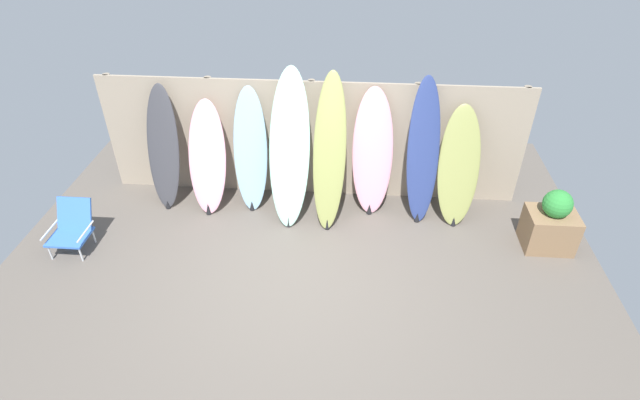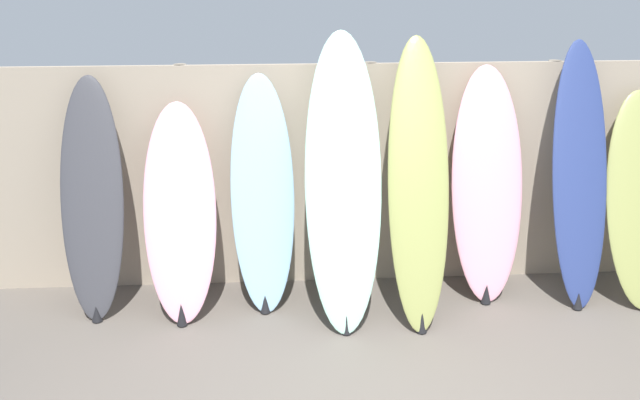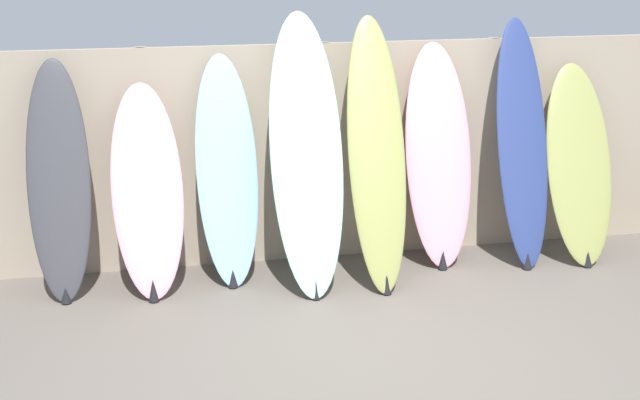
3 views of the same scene
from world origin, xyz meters
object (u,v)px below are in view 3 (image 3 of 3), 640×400
(surfboard_charcoal_0, at_px, (59,182))
(surfboard_skyblue_2, at_px, (227,173))
(surfboard_olive_4, at_px, (377,155))
(surfboard_seafoam_3, at_px, (306,155))
(surfboard_pink_5, at_px, (439,157))
(surfboard_navy_6, at_px, (522,145))
(surfboard_olive_7, at_px, (579,165))
(surfboard_pink_1, at_px, (147,192))

(surfboard_charcoal_0, xyz_separation_m, surfboard_skyblue_2, (1.25, 0.03, -0.01))
(surfboard_olive_4, bearing_deg, surfboard_seafoam_3, 178.38)
(surfboard_pink_5, bearing_deg, surfboard_navy_6, -7.39)
(surfboard_skyblue_2, xyz_separation_m, surfboard_olive_7, (2.90, -0.08, -0.07))
(surfboard_skyblue_2, relative_size, surfboard_navy_6, 0.88)
(surfboard_olive_4, relative_size, surfboard_navy_6, 1.02)
(surfboard_charcoal_0, bearing_deg, surfboard_navy_6, -0.36)
(surfboard_charcoal_0, height_order, surfboard_pink_1, surfboard_charcoal_0)
(surfboard_olive_4, distance_m, surfboard_olive_7, 1.79)
(surfboard_seafoam_3, bearing_deg, surfboard_olive_7, 3.00)
(surfboard_olive_4, bearing_deg, surfboard_navy_6, 7.17)
(surfboard_charcoal_0, bearing_deg, surfboard_olive_7, -0.63)
(surfboard_skyblue_2, relative_size, surfboard_pink_5, 0.97)
(surfboard_pink_1, distance_m, surfboard_olive_4, 1.76)
(surfboard_skyblue_2, bearing_deg, surfboard_seafoam_3, -18.70)
(surfboard_charcoal_0, relative_size, surfboard_olive_7, 1.10)
(surfboard_charcoal_0, bearing_deg, surfboard_pink_5, 1.25)
(surfboard_skyblue_2, height_order, surfboard_olive_7, surfboard_skyblue_2)
(surfboard_pink_1, height_order, surfboard_pink_5, surfboard_pink_5)
(surfboard_charcoal_0, bearing_deg, surfboard_olive_4, -4.38)
(surfboard_navy_6, xyz_separation_m, surfboard_olive_7, (0.51, -0.02, -0.19))
(surfboard_seafoam_3, xyz_separation_m, surfboard_olive_7, (2.32, 0.12, -0.24))
(surfboard_skyblue_2, bearing_deg, surfboard_charcoal_0, -178.56)
(surfboard_seafoam_3, xyz_separation_m, surfboard_navy_6, (1.81, 0.14, -0.05))
(surfboard_charcoal_0, height_order, surfboard_pink_5, surfboard_pink_5)
(surfboard_pink_5, bearing_deg, surfboard_charcoal_0, -178.75)
(surfboard_seafoam_3, relative_size, surfboard_olive_7, 1.29)
(surfboard_skyblue_2, xyz_separation_m, surfboard_olive_4, (1.13, -0.21, 0.15))
(surfboard_charcoal_0, xyz_separation_m, surfboard_olive_7, (4.15, -0.05, -0.08))
(surfboard_pink_5, bearing_deg, surfboard_pink_1, -177.04)
(surfboard_pink_1, bearing_deg, surfboard_olive_7, 0.16)
(surfboard_navy_6, bearing_deg, surfboard_skyblue_2, 178.70)
(surfboard_olive_4, bearing_deg, surfboard_pink_1, 175.83)
(surfboard_charcoal_0, xyz_separation_m, surfboard_olive_4, (2.38, -0.18, 0.14))
(surfboard_seafoam_3, bearing_deg, surfboard_skyblue_2, 161.30)
(surfboard_pink_5, xyz_separation_m, surfboard_navy_6, (0.68, -0.09, 0.09))
(surfboard_olive_4, bearing_deg, surfboard_charcoal_0, 175.62)
(surfboard_skyblue_2, height_order, surfboard_navy_6, surfboard_navy_6)
(surfboard_pink_1, bearing_deg, surfboard_olive_4, -4.17)
(surfboard_seafoam_3, bearing_deg, surfboard_pink_1, 174.67)
(surfboard_seafoam_3, relative_size, surfboard_olive_4, 1.02)
(surfboard_pink_1, relative_size, surfboard_olive_7, 0.98)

